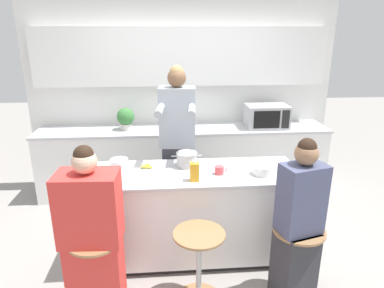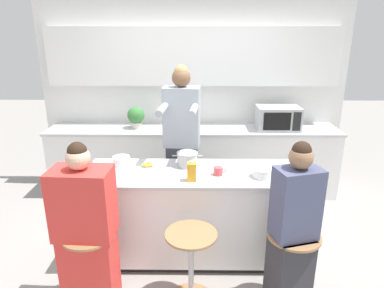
{
  "view_description": "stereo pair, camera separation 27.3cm",
  "coord_description": "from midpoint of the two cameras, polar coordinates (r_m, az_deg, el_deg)",
  "views": [
    {
      "loc": [
        -0.24,
        -2.92,
        2.15
      ],
      "look_at": [
        0.0,
        0.07,
        1.15
      ],
      "focal_mm": 32.0,
      "sensor_mm": 36.0,
      "label": 1
    },
    {
      "loc": [
        0.03,
        -2.93,
        2.15
      ],
      "look_at": [
        0.0,
        0.07,
        1.15
      ],
      "focal_mm": 32.0,
      "sensor_mm": 36.0,
      "label": 2
    }
  ],
  "objects": [
    {
      "name": "banana_bunch",
      "position": [
        3.31,
        -5.12,
        -3.49
      ],
      "size": [
        0.13,
        0.1,
        0.04
      ],
      "color": "yellow",
      "rests_on": "kitchen_island"
    },
    {
      "name": "bar_stool_center",
      "position": [
        2.91,
        2.69,
        -19.12
      ],
      "size": [
        0.41,
        0.41,
        0.65
      ],
      "color": "#997047",
      "rests_on": "ground_plane"
    },
    {
      "name": "microwave",
      "position": [
        4.65,
        15.77,
        4.17
      ],
      "size": [
        0.55,
        0.36,
        0.3
      ],
      "color": "#B2B5B7",
      "rests_on": "back_counter"
    },
    {
      "name": "ground_plane",
      "position": [
        3.63,
        2.24,
        -17.89
      ],
      "size": [
        16.0,
        16.0,
        0.0
      ],
      "primitive_type": "plane",
      "color": "gray"
    },
    {
      "name": "person_wrapped_blanket",
      "position": [
        2.81,
        -14.5,
        -14.25
      ],
      "size": [
        0.46,
        0.31,
        1.4
      ],
      "rotation": [
        0.0,
        0.0,
        -0.05
      ],
      "color": "red",
      "rests_on": "ground_plane"
    },
    {
      "name": "back_counter",
      "position": [
        4.7,
        1.84,
        -2.7
      ],
      "size": [
        3.85,
        0.61,
        0.91
      ],
      "color": "white",
      "rests_on": "ground_plane"
    },
    {
      "name": "juice_carton",
      "position": [
        2.97,
        2.48,
        -4.66
      ],
      "size": [
        0.08,
        0.08,
        0.18
      ],
      "color": "gold",
      "rests_on": "kitchen_island"
    },
    {
      "name": "cooking_pot",
      "position": [
        3.29,
        1.58,
        -2.6
      ],
      "size": [
        0.29,
        0.2,
        0.14
      ],
      "color": "#B7BABC",
      "rests_on": "kitchen_island"
    },
    {
      "name": "fruit_bowl",
      "position": [
        3.15,
        14.09,
        -4.7
      ],
      "size": [
        0.18,
        0.18,
        0.08
      ],
      "color": "white",
      "rests_on": "kitchen_island"
    },
    {
      "name": "person_seated_near",
      "position": [
        2.87,
        19.15,
        -14.25
      ],
      "size": [
        0.38,
        0.33,
        1.41
      ],
      "rotation": [
        0.0,
        0.0,
        0.27
      ],
      "color": "#333338",
      "rests_on": "ground_plane"
    },
    {
      "name": "person_cooking",
      "position": [
        3.69,
        0.4,
        -1.14
      ],
      "size": [
        0.43,
        0.6,
        1.82
      ],
      "rotation": [
        0.0,
        0.0,
        -0.09
      ],
      "color": "#383842",
      "rests_on": "ground_plane"
    },
    {
      "name": "mixing_bowl_steel",
      "position": [
        3.38,
        -9.45,
        -2.81
      ],
      "size": [
        0.17,
        0.17,
        0.08
      ],
      "color": "white",
      "rests_on": "kitchen_island"
    },
    {
      "name": "bar_stool_leftmost",
      "position": [
        2.98,
        -13.77,
        -18.72
      ],
      "size": [
        0.41,
        0.41,
        0.65
      ],
      "color": "#997047",
      "rests_on": "ground_plane"
    },
    {
      "name": "bar_stool_rightmost",
      "position": [
        3.03,
        18.81,
        -18.43
      ],
      "size": [
        0.41,
        0.41,
        0.65
      ],
      "color": "#997047",
      "rests_on": "ground_plane"
    },
    {
      "name": "wall_back",
      "position": [
        4.72,
        1.91,
        11.01
      ],
      "size": [
        4.16,
        0.22,
        2.7
      ],
      "color": "silver",
      "rests_on": "ground_plane"
    },
    {
      "name": "coffee_cup_near",
      "position": [
        3.12,
        6.89,
        -4.53
      ],
      "size": [
        0.11,
        0.08,
        0.08
      ],
      "color": "#DB4C51",
      "rests_on": "kitchen_island"
    },
    {
      "name": "kitchen_island",
      "position": [
        3.38,
        2.34,
        -11.65
      ],
      "size": [
        2.0,
        0.68,
        0.9
      ],
      "color": "black",
      "rests_on": "ground_plane"
    },
    {
      "name": "potted_plant",
      "position": [
        4.56,
        -7.63,
        4.56
      ],
      "size": [
        0.23,
        0.23,
        0.29
      ],
      "color": "beige",
      "rests_on": "back_counter"
    }
  ]
}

